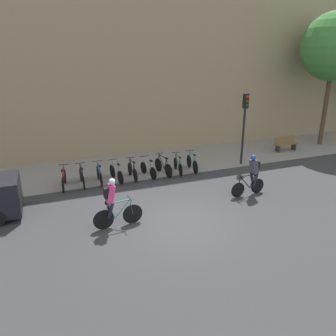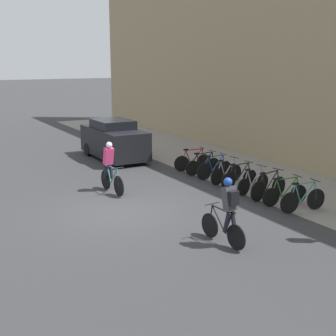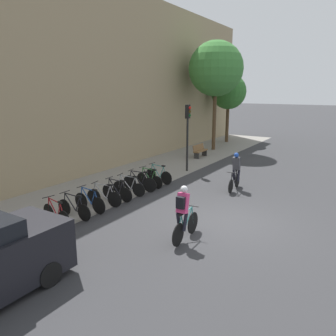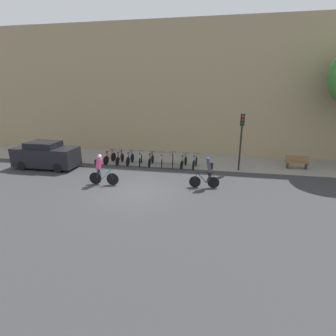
{
  "view_description": "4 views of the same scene",
  "coord_description": "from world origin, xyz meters",
  "px_view_note": "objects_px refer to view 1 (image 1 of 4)",
  "views": [
    {
      "loc": [
        -4.14,
        -9.44,
        5.67
      ],
      "look_at": [
        0.56,
        2.59,
        1.17
      ],
      "focal_mm": 35.0,
      "sensor_mm": 36.0,
      "label": 1
    },
    {
      "loc": [
        12.74,
        -5.5,
        4.59
      ],
      "look_at": [
        -0.82,
        2.17,
        0.97
      ],
      "focal_mm": 50.0,
      "sensor_mm": 36.0,
      "label": 2
    },
    {
      "loc": [
        -10.39,
        -4.02,
        4.6
      ],
      "look_at": [
        0.6,
        2.96,
        1.47
      ],
      "focal_mm": 35.0,
      "sensor_mm": 36.0,
      "label": 3
    },
    {
      "loc": [
        4.29,
        -12.65,
        5.42
      ],
      "look_at": [
        1.45,
        1.96,
        0.8
      ],
      "focal_mm": 28.0,
      "sensor_mm": 36.0,
      "label": 4
    }
  ],
  "objects_px": {
    "parked_bike_4": "(132,171)",
    "parked_bike_1": "(82,177)",
    "parked_bike_3": "(116,173)",
    "cyclist_pink": "(113,202)",
    "parked_bike_6": "(163,167)",
    "cyclist_grey": "(252,174)",
    "parked_bike_0": "(64,179)",
    "parked_bike_7": "(178,165)",
    "parked_bike_8": "(192,163)",
    "parked_bike_2": "(99,175)",
    "parked_bike_5": "(148,169)",
    "bench": "(286,144)",
    "traffic_light_pole": "(245,116)"
  },
  "relations": [
    {
      "from": "cyclist_grey",
      "to": "parked_bike_6",
      "type": "distance_m",
      "value": 4.52
    },
    {
      "from": "parked_bike_2",
      "to": "bench",
      "type": "bearing_deg",
      "value": 5.89
    },
    {
      "from": "parked_bike_0",
      "to": "parked_bike_5",
      "type": "distance_m",
      "value": 3.95
    },
    {
      "from": "parked_bike_3",
      "to": "bench",
      "type": "distance_m",
      "value": 10.95
    },
    {
      "from": "parked_bike_8",
      "to": "bench",
      "type": "xyz_separation_m",
      "value": [
        6.94,
        1.2,
        0.06
      ]
    },
    {
      "from": "parked_bike_2",
      "to": "bench",
      "type": "height_order",
      "value": "parked_bike_2"
    },
    {
      "from": "parked_bike_7",
      "to": "parked_bike_8",
      "type": "height_order",
      "value": "parked_bike_8"
    },
    {
      "from": "cyclist_pink",
      "to": "bench",
      "type": "xyz_separation_m",
      "value": [
        11.95,
        5.51,
        -0.48
      ]
    },
    {
      "from": "parked_bike_0",
      "to": "parked_bike_5",
      "type": "height_order",
      "value": "parked_bike_0"
    },
    {
      "from": "parked_bike_1",
      "to": "traffic_light_pole",
      "type": "height_order",
      "value": "traffic_light_pole"
    },
    {
      "from": "cyclist_grey",
      "to": "parked_bike_4",
      "type": "relative_size",
      "value": 1.09
    },
    {
      "from": "parked_bike_1",
      "to": "parked_bike_3",
      "type": "height_order",
      "value": "parked_bike_3"
    },
    {
      "from": "cyclist_pink",
      "to": "parked_bike_0",
      "type": "height_order",
      "value": "cyclist_pink"
    },
    {
      "from": "parked_bike_3",
      "to": "bench",
      "type": "xyz_separation_m",
      "value": [
        10.88,
        1.2,
        0.07
      ]
    },
    {
      "from": "parked_bike_0",
      "to": "parked_bike_2",
      "type": "height_order",
      "value": "parked_bike_2"
    },
    {
      "from": "parked_bike_4",
      "to": "traffic_light_pole",
      "type": "distance_m",
      "value": 6.52
    },
    {
      "from": "cyclist_grey",
      "to": "parked_bike_5",
      "type": "bearing_deg",
      "value": 132.94
    },
    {
      "from": "cyclist_grey",
      "to": "bench",
      "type": "height_order",
      "value": "cyclist_grey"
    },
    {
      "from": "parked_bike_6",
      "to": "parked_bike_8",
      "type": "bearing_deg",
      "value": 0.01
    },
    {
      "from": "cyclist_pink",
      "to": "parked_bike_6",
      "type": "height_order",
      "value": "cyclist_pink"
    },
    {
      "from": "parked_bike_3",
      "to": "parked_bike_4",
      "type": "xyz_separation_m",
      "value": [
        0.79,
        -0.0,
        -0.0
      ]
    },
    {
      "from": "parked_bike_2",
      "to": "parked_bike_5",
      "type": "height_order",
      "value": "parked_bike_2"
    },
    {
      "from": "parked_bike_6",
      "to": "parked_bike_0",
      "type": "bearing_deg",
      "value": 180.0
    },
    {
      "from": "parked_bike_2",
      "to": "parked_bike_7",
      "type": "height_order",
      "value": "parked_bike_2"
    },
    {
      "from": "parked_bike_7",
      "to": "cyclist_grey",
      "type": "bearing_deg",
      "value": -63.46
    },
    {
      "from": "cyclist_pink",
      "to": "traffic_light_pole",
      "type": "distance_m",
      "value": 9.22
    },
    {
      "from": "parked_bike_1",
      "to": "parked_bike_8",
      "type": "bearing_deg",
      "value": 0.01
    },
    {
      "from": "cyclist_pink",
      "to": "cyclist_grey",
      "type": "bearing_deg",
      "value": 6.13
    },
    {
      "from": "parked_bike_1",
      "to": "parked_bike_3",
      "type": "relative_size",
      "value": 1.03
    },
    {
      "from": "parked_bike_4",
      "to": "parked_bike_8",
      "type": "bearing_deg",
      "value": 0.01
    },
    {
      "from": "traffic_light_pole",
      "to": "parked_bike_4",
      "type": "bearing_deg",
      "value": -179.88
    },
    {
      "from": "parked_bike_0",
      "to": "parked_bike_5",
      "type": "bearing_deg",
      "value": -0.01
    },
    {
      "from": "cyclist_pink",
      "to": "cyclist_grey",
      "type": "relative_size",
      "value": 1.02
    },
    {
      "from": "parked_bike_0",
      "to": "parked_bike_3",
      "type": "xyz_separation_m",
      "value": [
        2.37,
        -0.0,
        -0.01
      ]
    },
    {
      "from": "parked_bike_5",
      "to": "parked_bike_7",
      "type": "bearing_deg",
      "value": -0.02
    },
    {
      "from": "parked_bike_8",
      "to": "parked_bike_7",
      "type": "bearing_deg",
      "value": -179.89
    },
    {
      "from": "cyclist_grey",
      "to": "parked_bike_5",
      "type": "xyz_separation_m",
      "value": [
        -3.4,
        3.65,
        -0.57
      ]
    },
    {
      "from": "cyclist_pink",
      "to": "bench",
      "type": "height_order",
      "value": "cyclist_pink"
    },
    {
      "from": "cyclist_grey",
      "to": "cyclist_pink",
      "type": "bearing_deg",
      "value": -173.87
    },
    {
      "from": "parked_bike_4",
      "to": "parked_bike_1",
      "type": "bearing_deg",
      "value": -179.98
    },
    {
      "from": "parked_bike_2",
      "to": "parked_bike_4",
      "type": "xyz_separation_m",
      "value": [
        1.58,
        -0.0,
        -0.01
      ]
    },
    {
      "from": "bench",
      "to": "cyclist_pink",
      "type": "bearing_deg",
      "value": -155.25
    },
    {
      "from": "parked_bike_6",
      "to": "bench",
      "type": "height_order",
      "value": "parked_bike_6"
    },
    {
      "from": "cyclist_grey",
      "to": "parked_bike_0",
      "type": "xyz_separation_m",
      "value": [
        -7.35,
        3.65,
        -0.55
      ]
    },
    {
      "from": "traffic_light_pole",
      "to": "cyclist_pink",
      "type": "bearing_deg",
      "value": -151.59
    },
    {
      "from": "parked_bike_7",
      "to": "traffic_light_pole",
      "type": "relative_size",
      "value": 0.44
    },
    {
      "from": "parked_bike_7",
      "to": "traffic_light_pole",
      "type": "height_order",
      "value": "traffic_light_pole"
    },
    {
      "from": "parked_bike_0",
      "to": "parked_bike_4",
      "type": "xyz_separation_m",
      "value": [
        3.16,
        -0.0,
        -0.01
      ]
    },
    {
      "from": "cyclist_pink",
      "to": "cyclist_grey",
      "type": "xyz_separation_m",
      "value": [
        6.04,
        0.65,
        0.0
      ]
    },
    {
      "from": "parked_bike_5",
      "to": "bench",
      "type": "xyz_separation_m",
      "value": [
        9.3,
        1.21,
        0.08
      ]
    }
  ]
}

